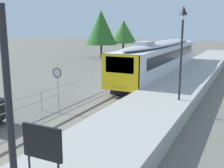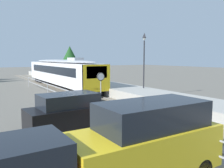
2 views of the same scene
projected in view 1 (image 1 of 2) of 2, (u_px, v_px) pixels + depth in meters
The scene contains 11 objects.
ground_plane at pixel (115, 82), 25.86m from camera, with size 160.00×160.00×0.00m, color #6B665B.
track_rails at pixel (146, 85), 24.56m from camera, with size 3.20×60.00×0.14m.
commuter_train at pixel (161, 56), 27.97m from camera, with size 2.82×20.30×3.74m.
station_platform at pixel (183, 84), 23.08m from camera, with size 3.90×60.00×0.90m, color #A8A59E.
platform_lamp_near_end at pixel (5, 61), 4.33m from camera, with size 0.34×0.34×5.35m.
platform_lamp_mid_platform at pixel (182, 36), 15.56m from camera, with size 0.34×0.34×5.35m.
platform_notice_board at pixel (42, 145), 7.08m from camera, with size 1.20×0.08×1.80m.
speed_limit_sign at pixel (57, 79), 16.17m from camera, with size 0.61×0.10×2.81m.
carpark_fence at pixel (41, 97), 17.01m from camera, with size 0.06×36.06×1.25m.
tree_behind_carpark at pixel (123, 32), 46.95m from camera, with size 4.54×4.54×6.11m.
tree_distant_left at pixel (101, 28), 44.26m from camera, with size 5.02×5.02×7.61m.
Camera 1 is at (7.85, -0.90, 5.17)m, focal length 44.51 mm.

